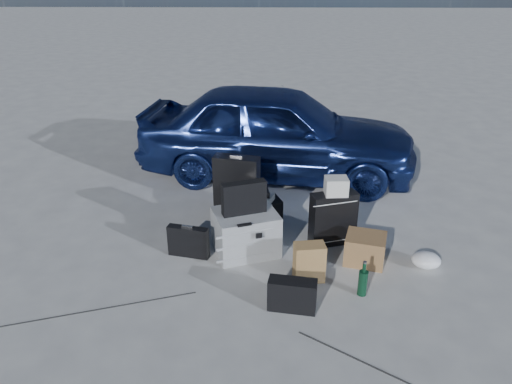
% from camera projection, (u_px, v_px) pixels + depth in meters
% --- Properties ---
extents(ground, '(60.00, 60.00, 0.00)m').
position_uv_depth(ground, '(268.00, 279.00, 4.70)').
color(ground, beige).
rests_on(ground, ground).
extents(car, '(3.86, 1.99, 1.26)m').
position_uv_depth(car, '(277.00, 131.00, 6.73)').
color(car, navy).
rests_on(car, ground).
extents(pelican_case, '(0.74, 0.67, 0.44)m').
position_uv_depth(pelican_case, '(246.00, 232.00, 5.05)').
color(pelican_case, '#A0A3A5').
rests_on(pelican_case, ground).
extents(laptop_bag, '(0.45, 0.25, 0.33)m').
position_uv_depth(laptop_bag, '(244.00, 198.00, 4.89)').
color(laptop_bag, black).
rests_on(laptop_bag, pelican_case).
extents(briefcase, '(0.43, 0.18, 0.32)m').
position_uv_depth(briefcase, '(188.00, 242.00, 5.00)').
color(briefcase, black).
rests_on(briefcase, ground).
extents(suitcase_left, '(0.56, 0.31, 0.68)m').
position_uv_depth(suitcase_left, '(237.00, 184.00, 5.84)').
color(suitcase_left, black).
rests_on(suitcase_left, ground).
extents(suitcase_right, '(0.51, 0.31, 0.57)m').
position_uv_depth(suitcase_right, '(333.00, 219.00, 5.18)').
color(suitcase_right, black).
rests_on(suitcase_right, ground).
extents(white_carton, '(0.24, 0.19, 0.18)m').
position_uv_depth(white_carton, '(336.00, 186.00, 5.01)').
color(white_carton, silver).
rests_on(white_carton, suitcase_right).
extents(duffel_bag, '(0.66, 0.46, 0.30)m').
position_uv_depth(duffel_bag, '(254.00, 214.00, 5.58)').
color(duffel_bag, black).
rests_on(duffel_bag, ground).
extents(flat_box_white, '(0.49, 0.43, 0.07)m').
position_uv_depth(flat_box_white, '(253.00, 199.00, 5.49)').
color(flat_box_white, silver).
rests_on(flat_box_white, duffel_bag).
extents(flat_box_black, '(0.35, 0.27, 0.07)m').
position_uv_depth(flat_box_black, '(254.00, 192.00, 5.47)').
color(flat_box_black, black).
rests_on(flat_box_black, flat_box_white).
extents(kraft_bag, '(0.30, 0.20, 0.37)m').
position_uv_depth(kraft_bag, '(309.00, 262.00, 4.61)').
color(kraft_bag, '#AA764A').
rests_on(kraft_bag, ground).
extents(cardboard_box, '(0.46, 0.42, 0.29)m').
position_uv_depth(cardboard_box, '(365.00, 249.00, 4.91)').
color(cardboard_box, '#9B6B43').
rests_on(cardboard_box, ground).
extents(plastic_bag, '(0.33, 0.30, 0.15)m').
position_uv_depth(plastic_bag, '(426.00, 260.00, 4.85)').
color(plastic_bag, white).
rests_on(plastic_bag, ground).
extents(messenger_bag, '(0.43, 0.22, 0.29)m').
position_uv_depth(messenger_bag, '(292.00, 295.00, 4.23)').
color(messenger_bag, black).
rests_on(messenger_bag, ground).
extents(green_bottle, '(0.10, 0.10, 0.33)m').
position_uv_depth(green_bottle, '(363.00, 279.00, 4.41)').
color(green_bottle, black).
rests_on(green_bottle, ground).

